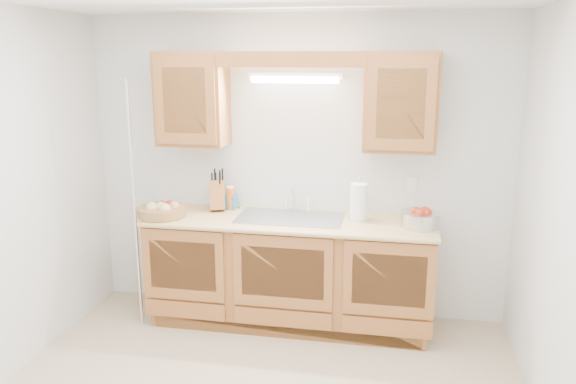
% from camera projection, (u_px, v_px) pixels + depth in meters
% --- Properties ---
extents(room, '(3.52, 3.50, 2.50)m').
position_uv_depth(room, '(253.00, 218.00, 3.26)').
color(room, '#C9AE91').
rests_on(room, ground).
extents(base_cabinets, '(2.20, 0.60, 0.86)m').
position_uv_depth(base_cabinets, '(290.00, 272.00, 4.60)').
color(base_cabinets, '#A0622F').
rests_on(base_cabinets, ground).
extents(countertop, '(2.30, 0.63, 0.04)m').
position_uv_depth(countertop, '(290.00, 221.00, 4.48)').
color(countertop, tan).
rests_on(countertop, base_cabinets).
extents(upper_cabinet_left, '(0.55, 0.33, 0.75)m').
position_uv_depth(upper_cabinet_left, '(193.00, 99.00, 4.55)').
color(upper_cabinet_left, '#A0622F').
rests_on(upper_cabinet_left, room).
extents(upper_cabinet_right, '(0.55, 0.33, 0.75)m').
position_uv_depth(upper_cabinet_right, '(401.00, 102.00, 4.25)').
color(upper_cabinet_right, '#A0622F').
rests_on(upper_cabinet_right, room).
extents(valance, '(2.20, 0.05, 0.12)m').
position_uv_depth(valance, '(290.00, 59.00, 4.19)').
color(valance, '#A0622F').
rests_on(valance, room).
extents(fluorescent_fixture, '(0.76, 0.08, 0.08)m').
position_uv_depth(fluorescent_fixture, '(295.00, 78.00, 4.44)').
color(fluorescent_fixture, white).
rests_on(fluorescent_fixture, room).
extents(sink, '(0.84, 0.46, 0.36)m').
position_uv_depth(sink, '(290.00, 227.00, 4.51)').
color(sink, '#9E9EA3').
rests_on(sink, countertop).
extents(wire_shelf_pole, '(0.03, 0.03, 2.00)m').
position_uv_depth(wire_shelf_pole, '(135.00, 207.00, 4.43)').
color(wire_shelf_pole, silver).
rests_on(wire_shelf_pole, ground).
extents(outlet_plate, '(0.08, 0.01, 0.12)m').
position_uv_depth(outlet_plate, '(412.00, 185.00, 4.54)').
color(outlet_plate, white).
rests_on(outlet_plate, room).
extents(fruit_basket, '(0.39, 0.39, 0.12)m').
position_uv_depth(fruit_basket, '(162.00, 210.00, 4.53)').
color(fruit_basket, '#AA7E44').
rests_on(fruit_basket, countertop).
extents(knife_block, '(0.18, 0.23, 0.36)m').
position_uv_depth(knife_block, '(217.00, 195.00, 4.72)').
color(knife_block, '#A0622F').
rests_on(knife_block, countertop).
extents(orange_canister, '(0.08, 0.08, 0.20)m').
position_uv_depth(orange_canister, '(231.00, 198.00, 4.73)').
color(orange_canister, orange).
rests_on(orange_canister, countertop).
extents(soap_bottle, '(0.09, 0.09, 0.18)m').
position_uv_depth(soap_bottle, '(231.00, 198.00, 4.74)').
color(soap_bottle, '#236EB2').
rests_on(soap_bottle, countertop).
extents(sponge, '(0.13, 0.10, 0.02)m').
position_uv_depth(sponge, '(233.00, 206.00, 4.82)').
color(sponge, '#CC333F').
rests_on(sponge, countertop).
extents(paper_towel, '(0.17, 0.17, 0.34)m').
position_uv_depth(paper_towel, '(359.00, 202.00, 4.42)').
color(paper_towel, silver).
rests_on(paper_towel, countertop).
extents(apple_bowl, '(0.31, 0.31, 0.15)m').
position_uv_depth(apple_bowl, '(420.00, 218.00, 4.25)').
color(apple_bowl, silver).
rests_on(apple_bowl, countertop).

